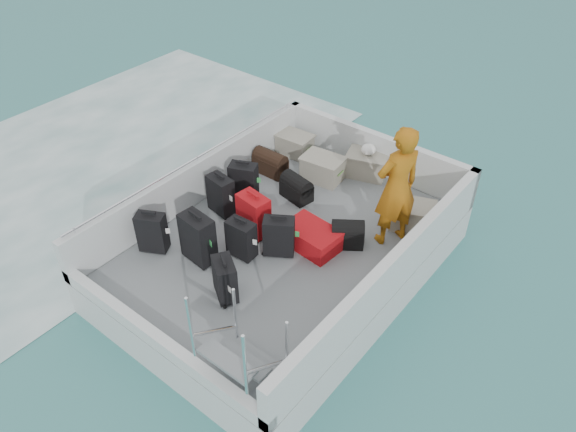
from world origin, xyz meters
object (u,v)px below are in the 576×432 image
at_px(suitcase_7, 279,237).
at_px(crate_1, 323,169).
at_px(suitcase_2, 244,182).
at_px(suitcase_3, 198,239).
at_px(suitcase_4, 241,239).
at_px(suitcase_6, 225,280).
at_px(crate_0, 295,145).
at_px(suitcase_8, 312,237).
at_px(passenger, 397,187).
at_px(suitcase_1, 221,195).
at_px(crate_2, 367,165).
at_px(crate_3, 412,217).
at_px(suitcase_0, 152,233).

height_order(suitcase_7, crate_1, suitcase_7).
relative_size(suitcase_2, crate_1, 0.96).
distance_m(suitcase_3, suitcase_4, 0.60).
relative_size(suitcase_6, crate_0, 1.00).
xyz_separation_m(suitcase_6, suitcase_8, (0.28, 1.49, -0.13)).
xyz_separation_m(suitcase_2, suitcase_4, (0.91, -1.04, -0.01)).
height_order(suitcase_3, crate_1, suitcase_3).
xyz_separation_m(suitcase_2, passenger, (2.35, 0.58, 0.62)).
bearing_deg(suitcase_7, suitcase_1, 138.61).
xyz_separation_m(crate_2, passenger, (1.17, -1.20, 0.74)).
distance_m(suitcase_3, suitcase_8, 1.62).
height_order(suitcase_7, passenger, passenger).
bearing_deg(crate_3, suitcase_1, -148.43).
relative_size(crate_0, crate_2, 0.91).
xyz_separation_m(suitcase_1, passenger, (2.36, 1.07, 0.61)).
distance_m(suitcase_1, suitcase_6, 1.81).
relative_size(suitcase_1, suitcase_8, 0.79).
bearing_deg(suitcase_4, suitcase_8, 47.44).
height_order(suitcase_0, crate_2, suitcase_0).
xyz_separation_m(suitcase_0, suitcase_8, (1.70, 1.47, -0.15)).
height_order(crate_0, crate_1, crate_1).
bearing_deg(suitcase_8, suitcase_0, 135.77).
bearing_deg(suitcase_0, suitcase_3, -5.74).
relative_size(suitcase_3, crate_2, 1.15).
distance_m(suitcase_0, suitcase_4, 1.27).
bearing_deg(suitcase_3, crate_2, 83.65).
bearing_deg(suitcase_1, suitcase_0, -88.16).
relative_size(suitcase_1, suitcase_7, 1.05).
distance_m(crate_3, passenger, 0.87).
xyz_separation_m(crate_1, crate_2, (0.51, 0.56, -0.00)).
height_order(suitcase_0, suitcase_6, suitcase_0).
bearing_deg(suitcase_3, suitcase_4, 51.56).
distance_m(crate_0, crate_3, 2.69).
xyz_separation_m(suitcase_1, crate_1, (0.69, 1.71, -0.12)).
distance_m(crate_1, passenger, 1.94).
bearing_deg(suitcase_2, suitcase_7, -52.18).
height_order(suitcase_6, crate_2, suitcase_6).
bearing_deg(crate_0, suitcase_0, -89.42).
bearing_deg(crate_0, suitcase_6, -66.17).
bearing_deg(suitcase_3, suitcase_0, -152.22).
xyz_separation_m(suitcase_2, crate_0, (-0.19, 1.55, -0.13)).
relative_size(suitcase_2, passenger, 0.33).
bearing_deg(suitcase_3, suitcase_6, -14.71).
bearing_deg(crate_3, suitcase_0, -133.40).
relative_size(suitcase_8, crate_1, 1.24).
xyz_separation_m(suitcase_3, suitcase_4, (0.41, 0.42, -0.07)).
height_order(suitcase_1, crate_2, suitcase_1).
bearing_deg(suitcase_4, suitcase_2, 127.78).
distance_m(suitcase_4, suitcase_8, 1.02).
bearing_deg(suitcase_1, passenger, 32.64).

